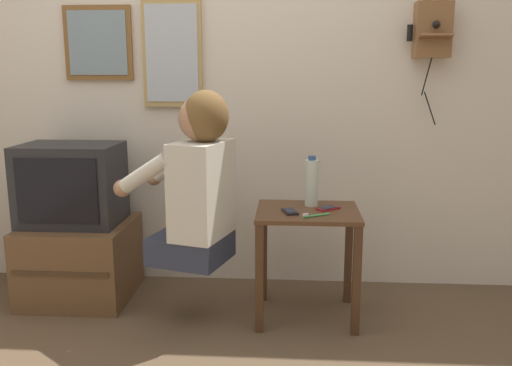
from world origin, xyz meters
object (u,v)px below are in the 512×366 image
object	(u,v)px
water_bottle	(312,182)
toothbrush	(314,215)
television	(71,184)
wall_mirror	(172,54)
framed_picture	(98,43)
wall_phone_antique	(432,29)
person	(197,181)
cell_phone_held	(290,211)
cell_phone_spare	(328,208)

from	to	relation	value
water_bottle	toothbrush	xyz separation A→B (m)	(0.01, -0.23, -0.12)
television	wall_mirror	size ratio (longest dim) A/B	0.88
framed_picture	toothbrush	xyz separation A→B (m)	(1.26, -0.62, -0.86)
wall_phone_antique	person	bearing A→B (deg)	-156.19
cell_phone_held	toothbrush	distance (m)	0.14
wall_mirror	water_bottle	world-z (taller)	wall_mirror
cell_phone_spare	water_bottle	distance (m)	0.17
cell_phone_spare	water_bottle	xyz separation A→B (m)	(-0.08, 0.08, 0.12)
television	cell_phone_held	world-z (taller)	television
person	toothbrush	bearing A→B (deg)	-75.99
wall_phone_antique	cell_phone_held	xyz separation A→B (m)	(-0.78, -0.50, -0.93)
wall_phone_antique	water_bottle	size ratio (longest dim) A/B	2.71
person	cell_phone_held	distance (m)	0.49
television	framed_picture	world-z (taller)	framed_picture
wall_mirror	toothbrush	world-z (taller)	wall_mirror
cell_phone_held	cell_phone_spare	world-z (taller)	same
cell_phone_held	toothbrush	size ratio (longest dim) A/B	0.98
framed_picture	wall_mirror	distance (m)	0.45
cell_phone_held	person	bearing A→B (deg)	169.39
wall_phone_antique	wall_mirror	bearing A→B (deg)	178.40
person	water_bottle	distance (m)	0.61
television	water_bottle	distance (m)	1.35
cell_phone_spare	television	bearing A→B (deg)	-134.84
television	toothbrush	xyz separation A→B (m)	(1.35, -0.31, -0.08)
person	framed_picture	distance (m)	1.14
wall_phone_antique	framed_picture	distance (m)	1.92
person	television	world-z (taller)	person
television	wall_mirror	world-z (taller)	wall_mirror
framed_picture	cell_phone_spare	distance (m)	1.66
wall_phone_antique	water_bottle	bearing A→B (deg)	-152.49
person	wall_phone_antique	size ratio (longest dim) A/B	1.20
television	cell_phone_held	bearing A→B (deg)	-10.87
cell_phone_spare	toothbrush	distance (m)	0.17
wall_phone_antique	wall_mirror	distance (m)	1.48
framed_picture	toothbrush	bearing A→B (deg)	-26.12
wall_mirror	cell_phone_held	distance (m)	1.19
cell_phone_held	cell_phone_spare	size ratio (longest dim) A/B	1.01
person	wall_mirror	world-z (taller)	wall_mirror
person	water_bottle	bearing A→B (deg)	-54.03
person	wall_mirror	bearing A→B (deg)	38.62
water_bottle	cell_phone_held	bearing A→B (deg)	-125.97
person	cell_phone_held	xyz separation A→B (m)	(0.46, 0.05, -0.16)
cell_phone_held	water_bottle	world-z (taller)	water_bottle
wall_phone_antique	cell_phone_held	bearing A→B (deg)	-147.15
wall_phone_antique	cell_phone_spare	world-z (taller)	wall_phone_antique
cell_phone_spare	wall_phone_antique	bearing A→B (deg)	87.68
toothbrush	person	bearing A→B (deg)	57.38
cell_phone_held	cell_phone_spare	xyz separation A→B (m)	(0.20, 0.08, 0.00)
wall_mirror	water_bottle	bearing A→B (deg)	-25.42
water_bottle	person	bearing A→B (deg)	-160.72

